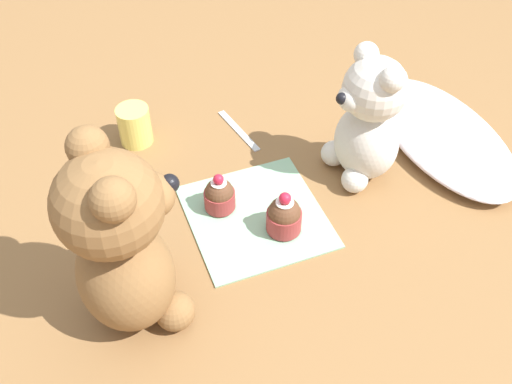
% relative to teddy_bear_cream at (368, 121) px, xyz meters
% --- Properties ---
extents(ground_plane, '(4.00, 4.00, 0.00)m').
position_rel_teddy_bear_cream_xyz_m(ground_plane, '(0.03, -0.20, -0.11)').
color(ground_plane, olive).
extents(knitted_placemat, '(0.21, 0.20, 0.01)m').
position_rel_teddy_bear_cream_xyz_m(knitted_placemat, '(0.03, -0.20, -0.10)').
color(knitted_placemat, '#8EBC99').
rests_on(knitted_placemat, ground_plane).
extents(tulle_cloth, '(0.35, 0.18, 0.04)m').
position_rel_teddy_bear_cream_xyz_m(tulle_cloth, '(-0.01, 0.17, -0.09)').
color(tulle_cloth, silver).
rests_on(tulle_cloth, ground_plane).
extents(teddy_bear_cream, '(0.12, 0.12, 0.23)m').
position_rel_teddy_bear_cream_xyz_m(teddy_bear_cream, '(0.00, 0.00, 0.00)').
color(teddy_bear_cream, silver).
rests_on(teddy_bear_cream, ground_plane).
extents(teddy_bear_tan, '(0.15, 0.15, 0.29)m').
position_rel_teddy_bear_cream_xyz_m(teddy_bear_tan, '(0.13, -0.41, 0.03)').
color(teddy_bear_tan, olive).
rests_on(teddy_bear_tan, ground_plane).
extents(cupcake_near_cream_bear, '(0.05, 0.05, 0.07)m').
position_rel_teddy_bear_cream_xyz_m(cupcake_near_cream_bear, '(0.08, -0.17, -0.07)').
color(cupcake_near_cream_bear, '#993333').
rests_on(cupcake_near_cream_bear, knitted_placemat).
extents(cupcake_near_tan_bear, '(0.05, 0.05, 0.07)m').
position_rel_teddy_bear_cream_xyz_m(cupcake_near_tan_bear, '(-0.00, -0.25, -0.08)').
color(cupcake_near_tan_bear, '#993333').
rests_on(cupcake_near_tan_bear, knitted_placemat).
extents(juice_glass, '(0.06, 0.06, 0.07)m').
position_rel_teddy_bear_cream_xyz_m(juice_glass, '(-0.21, -0.33, -0.07)').
color(juice_glass, '#EADB66').
rests_on(juice_glass, ground_plane).
extents(teaspoon, '(0.13, 0.04, 0.01)m').
position_rel_teddy_bear_cream_xyz_m(teaspoon, '(-0.17, -0.15, -0.11)').
color(teaspoon, silver).
rests_on(teaspoon, ground_plane).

